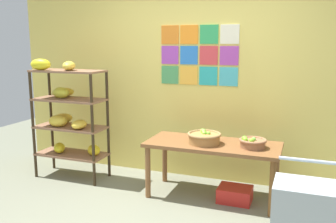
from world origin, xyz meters
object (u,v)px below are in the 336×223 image
at_px(banana_shelf_unit, 67,111).
at_px(produce_crate_under_table, 235,194).
at_px(display_table, 213,150).
at_px(fruit_basket_back_right, 204,137).
at_px(shopping_cart, 313,210).
at_px(fruit_basket_left, 252,143).

bearing_deg(banana_shelf_unit, produce_crate_under_table, -0.31).
bearing_deg(display_table, fruit_basket_back_right, -147.78).
height_order(fruit_basket_back_right, produce_crate_under_table, fruit_basket_back_right).
bearing_deg(fruit_basket_back_right, banana_shelf_unit, 178.83).
height_order(banana_shelf_unit, fruit_basket_back_right, banana_shelf_unit).
bearing_deg(shopping_cart, banana_shelf_unit, 155.26).
distance_m(display_table, shopping_cart, 1.43).
bearing_deg(fruit_basket_left, fruit_basket_back_right, -178.09).
distance_m(fruit_basket_back_right, produce_crate_under_table, 0.72).
height_order(produce_crate_under_table, shopping_cart, shopping_cart).
relative_size(fruit_basket_left, fruit_basket_back_right, 0.78).
distance_m(fruit_basket_back_right, shopping_cart, 1.48).
xyz_separation_m(display_table, shopping_cart, (1.04, -0.98, -0.10)).
distance_m(banana_shelf_unit, produce_crate_under_table, 2.32).
relative_size(banana_shelf_unit, produce_crate_under_table, 4.23).
bearing_deg(fruit_basket_back_right, fruit_basket_left, 1.91).
height_order(banana_shelf_unit, fruit_basket_left, banana_shelf_unit).
distance_m(banana_shelf_unit, shopping_cart, 3.13).
relative_size(display_table, fruit_basket_left, 5.09).
height_order(display_table, produce_crate_under_table, display_table).
relative_size(produce_crate_under_table, shopping_cart, 0.46).
xyz_separation_m(banana_shelf_unit, produce_crate_under_table, (2.18, -0.01, -0.79)).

